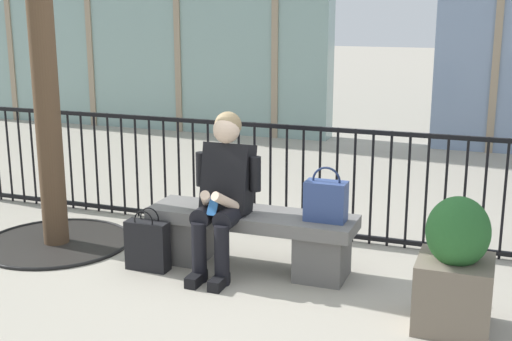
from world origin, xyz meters
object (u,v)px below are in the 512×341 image
Objects in this scene: handbag_on_bench at (326,200)px; shopping_bag at (148,245)px; seated_person_with_phone at (223,188)px; planter at (455,268)px; stone_bench at (251,234)px.

shopping_bag is (-1.31, -0.30, -0.41)m from handbag_on_bench.
shopping_bag is (-0.56, -0.18, -0.45)m from seated_person_with_phone.
shopping_bag is 2.28m from planter.
seated_person_with_phone reaches higher than planter.
planter is at bearing -12.02° from seated_person_with_phone.
handbag_on_bench is (0.75, 0.12, -0.05)m from seated_person_with_phone.
handbag_on_bench is 0.47× the size of planter.
handbag_on_bench is (0.58, -0.01, 0.33)m from stone_bench.
shopping_bag is at bearing -157.02° from stone_bench.
stone_bench is 1.62m from planter.
seated_person_with_phone is 0.74m from shopping_bag.
seated_person_with_phone is at bearing 17.99° from shopping_bag.
planter is at bearing -4.61° from shopping_bag.
stone_bench is 3.98× the size of handbag_on_bench.
planter is (1.71, -0.36, -0.26)m from seated_person_with_phone.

